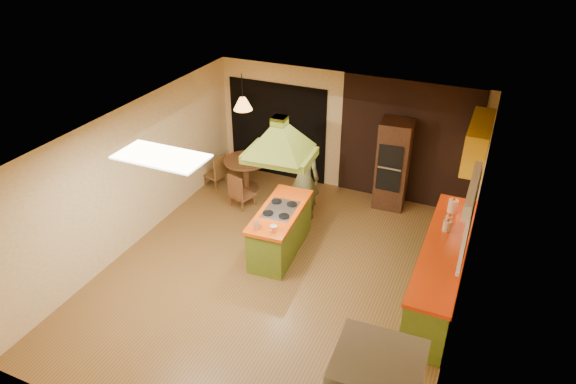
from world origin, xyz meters
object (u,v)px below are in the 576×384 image
at_px(kitchen_island, 280,230).
at_px(dining_table, 246,168).
at_px(man, 304,180).
at_px(wall_oven, 393,164).
at_px(canister_large, 453,206).

bearing_deg(kitchen_island, dining_table, 128.37).
distance_m(man, wall_oven, 1.80).
bearing_deg(man, dining_table, -41.83).
bearing_deg(dining_table, man, -19.91).
distance_m(kitchen_island, dining_table, 2.34).
height_order(kitchen_island, canister_large, canister_large).
relative_size(dining_table, canister_large, 3.95).
height_order(wall_oven, canister_large, wall_oven).
xyz_separation_m(man, wall_oven, (1.41, 1.13, 0.09)).
relative_size(wall_oven, dining_table, 1.98).
distance_m(man, canister_large, 2.73).
distance_m(kitchen_island, man, 1.24).
height_order(kitchen_island, dining_table, kitchen_island).
bearing_deg(wall_oven, man, -144.96).
height_order(man, wall_oven, wall_oven).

